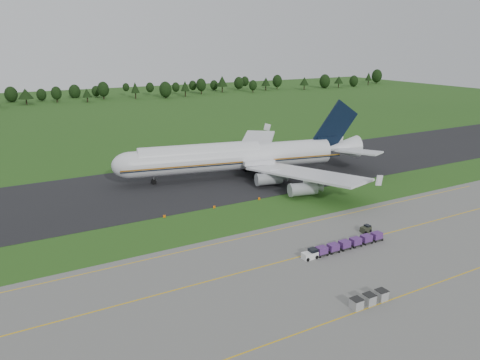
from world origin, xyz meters
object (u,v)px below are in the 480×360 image
utility_cart (366,229)px  aircraft (238,156)px  edge_markers (237,203)px  uld_row (369,299)px  baggage_train (343,245)px

utility_cart → aircraft: bearing=93.1°
aircraft → edge_markers: size_ratio=2.00×
edge_markers → uld_row: bearing=-95.4°
aircraft → uld_row: bearing=-103.3°
edge_markers → aircraft: bearing=60.2°
baggage_train → utility_cart: 10.10m
baggage_train → uld_row: bearing=-119.7°
utility_cart → baggage_train: bearing=-157.0°
baggage_train → uld_row: 18.26m
baggage_train → edge_markers: 31.26m
utility_cart → edge_markers: 30.36m
aircraft → utility_cart: aircraft is taller
uld_row → edge_markers: size_ratio=0.18×
edge_markers → baggage_train: bearing=-81.4°
baggage_train → utility_cart: size_ratio=8.48×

